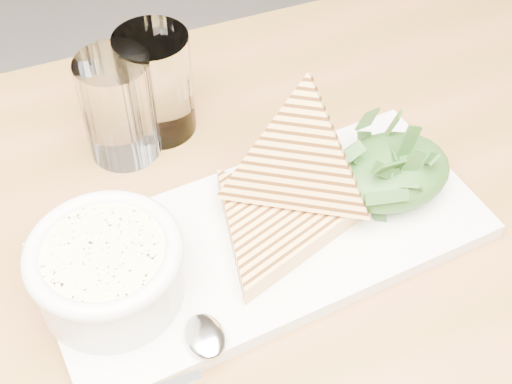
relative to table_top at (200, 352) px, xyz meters
name	(u,v)px	position (x,y,z in m)	size (l,w,h in m)	color
table_top	(200,352)	(0.00, 0.00, 0.00)	(1.18, 0.79, 0.04)	brown
table_leg_br	(427,172)	(0.54, 0.34, -0.36)	(0.06, 0.06, 0.69)	brown
platter	(266,240)	(0.09, 0.06, 0.03)	(0.38, 0.17, 0.02)	silver
soup_bowl	(109,276)	(-0.05, 0.06, 0.06)	(0.11, 0.11, 0.05)	silver
soup	(104,254)	(-0.05, 0.06, 0.09)	(0.10, 0.10, 0.01)	#FAEFB0
bowl_rim	(103,252)	(-0.05, 0.06, 0.09)	(0.12, 0.12, 0.01)	silver
sandwich_flat	(275,227)	(0.10, 0.06, 0.05)	(0.15, 0.15, 0.02)	tan
sandwich_lean	(298,163)	(0.13, 0.08, 0.09)	(0.15, 0.15, 0.08)	tan
salad_base	(390,172)	(0.21, 0.06, 0.06)	(0.11, 0.09, 0.04)	black
arugula_pile	(391,167)	(0.21, 0.06, 0.06)	(0.11, 0.10, 0.05)	#396626
spoon_bowl	(205,336)	(0.00, -0.01, 0.04)	(0.03, 0.04, 0.01)	silver
glass_near	(156,84)	(0.06, 0.24, 0.07)	(0.07, 0.07, 0.11)	white
glass_far	(119,108)	(0.02, 0.23, 0.07)	(0.07, 0.07, 0.11)	white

